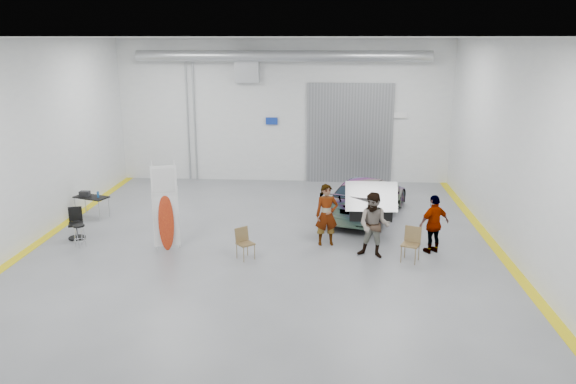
# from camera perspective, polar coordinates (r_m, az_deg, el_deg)

# --- Properties ---
(ground) EXTENTS (16.00, 16.00, 0.00)m
(ground) POSITION_cam_1_polar(r_m,az_deg,el_deg) (16.83, -2.43, -5.46)
(ground) COLOR slate
(ground) RESTS_ON ground
(room_shell) EXTENTS (14.02, 16.18, 6.01)m
(room_shell) POSITION_cam_1_polar(r_m,az_deg,el_deg) (18.02, -1.06, 9.30)
(room_shell) COLOR silver
(room_shell) RESTS_ON ground
(sedan_car) EXTENTS (3.51, 5.07, 1.36)m
(sedan_car) POSITION_cam_1_polar(r_m,az_deg,el_deg) (19.61, 7.97, -0.47)
(sedan_car) COLOR white
(sedan_car) RESTS_ON ground
(person_a) EXTENTS (0.74, 0.55, 1.86)m
(person_a) POSITION_cam_1_polar(r_m,az_deg,el_deg) (16.65, 3.95, -2.33)
(person_a) COLOR #976452
(person_a) RESTS_ON ground
(person_b) EXTENTS (1.09, 0.95, 1.88)m
(person_b) POSITION_cam_1_polar(r_m,az_deg,el_deg) (15.86, 8.73, -3.36)
(person_b) COLOR teal
(person_b) RESTS_ON ground
(person_c) EXTENTS (1.07, 0.83, 1.72)m
(person_c) POSITION_cam_1_polar(r_m,az_deg,el_deg) (16.56, 14.61, -3.16)
(person_c) COLOR brown
(person_c) RESTS_ON ground
(surfboard_display) EXTENTS (0.74, 0.33, 2.65)m
(surfboard_display) POSITION_cam_1_polar(r_m,az_deg,el_deg) (16.58, -12.49, -2.22)
(surfboard_display) COLOR white
(surfboard_display) RESTS_ON ground
(folding_chair_near) EXTENTS (0.58, 0.65, 0.88)m
(folding_chair_near) POSITION_cam_1_polar(r_m,az_deg,el_deg) (15.80, -4.32, -5.84)
(folding_chair_near) COLOR brown
(folding_chair_near) RESTS_ON ground
(folding_chair_far) EXTENTS (0.59, 0.63, 0.96)m
(folding_chair_far) POSITION_cam_1_polar(r_m,az_deg,el_deg) (15.94, 12.29, -5.88)
(folding_chair_far) COLOR brown
(folding_chair_far) RESTS_ON ground
(shop_stool) EXTENTS (0.35, 0.35, 0.69)m
(shop_stool) POSITION_cam_1_polar(r_m,az_deg,el_deg) (17.70, -20.40, -4.22)
(shop_stool) COLOR black
(shop_stool) RESTS_ON ground
(work_table) EXTENTS (1.28, 0.94, 0.94)m
(work_table) POSITION_cam_1_polar(r_m,az_deg,el_deg) (20.43, -19.51, -0.44)
(work_table) COLOR #989BA0
(work_table) RESTS_ON ground
(office_chair) EXTENTS (0.54, 0.56, 0.95)m
(office_chair) POSITION_cam_1_polar(r_m,az_deg,el_deg) (18.49, -20.66, -3.17)
(office_chair) COLOR black
(office_chair) RESTS_ON ground
(trunk_lid) EXTENTS (1.59, 0.96, 0.04)m
(trunk_lid) POSITION_cam_1_polar(r_m,az_deg,el_deg) (17.41, 8.53, -0.13)
(trunk_lid) COLOR silver
(trunk_lid) RESTS_ON sedan_car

